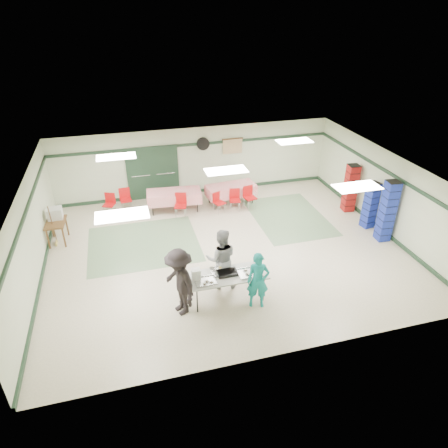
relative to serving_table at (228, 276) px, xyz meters
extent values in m
plane|color=beige|center=(0.59, 2.31, -0.72)|extent=(11.00, 11.00, 0.00)
plane|color=silver|center=(0.59, 2.31, 1.98)|extent=(11.00, 11.00, 0.00)
plane|color=beige|center=(0.59, 6.81, 0.63)|extent=(11.00, 0.00, 11.00)
plane|color=beige|center=(0.59, -2.19, 0.63)|extent=(11.00, 0.00, 11.00)
plane|color=beige|center=(-4.91, 2.31, 0.63)|extent=(0.00, 9.00, 9.00)
plane|color=beige|center=(6.09, 2.31, 0.63)|extent=(0.00, 9.00, 9.00)
cube|color=#1C3523|center=(0.59, 6.78, 1.33)|extent=(11.00, 0.06, 0.10)
cube|color=#1C3523|center=(0.59, 6.78, -0.66)|extent=(11.00, 0.06, 0.12)
cube|color=#1C3523|center=(-4.88, 2.31, 1.33)|extent=(0.06, 9.00, 0.10)
cube|color=#1C3523|center=(-4.88, 2.31, -0.66)|extent=(0.06, 9.00, 0.12)
cube|color=#1C3523|center=(6.06, 2.31, 1.33)|extent=(0.06, 9.00, 0.10)
cube|color=#1C3523|center=(6.06, 2.31, -0.66)|extent=(0.06, 9.00, 0.12)
cube|color=gray|center=(-1.91, 3.31, -0.72)|extent=(3.50, 3.00, 0.01)
cube|color=gray|center=(3.39, 3.81, -0.72)|extent=(2.50, 3.50, 0.01)
cube|color=#959895|center=(-1.61, 6.75, 0.33)|extent=(0.90, 0.06, 2.10)
cube|color=#959895|center=(-0.66, 6.75, 0.33)|extent=(0.90, 0.06, 2.10)
cube|color=#1C3523|center=(-1.14, 6.73, 0.33)|extent=(2.00, 0.03, 2.15)
cylinder|color=black|center=(0.89, 6.75, 1.33)|extent=(0.50, 0.10, 0.50)
cube|color=#D2B883|center=(2.09, 6.75, 1.13)|extent=(0.80, 0.02, 0.60)
cube|color=#BCBCB6|center=(0.00, 0.00, 0.02)|extent=(2.04, 0.83, 0.04)
cylinder|color=black|center=(-0.88, -0.33, -0.36)|extent=(0.04, 0.04, 0.72)
cylinder|color=black|center=(0.88, -0.33, -0.36)|extent=(0.04, 0.04, 0.72)
cylinder|color=black|center=(-0.88, 0.33, -0.36)|extent=(0.04, 0.04, 0.72)
cylinder|color=black|center=(0.88, 0.33, -0.36)|extent=(0.04, 0.04, 0.72)
cube|color=silver|center=(0.58, -0.09, 0.05)|extent=(0.61, 0.46, 0.02)
cube|color=silver|center=(-0.10, 0.18, 0.05)|extent=(0.57, 0.44, 0.02)
cube|color=silver|center=(-0.62, -0.14, 0.05)|extent=(0.52, 0.40, 0.02)
cube|color=black|center=(0.00, 0.03, 0.08)|extent=(0.52, 0.33, 0.08)
cube|color=white|center=(-0.82, 0.03, 0.19)|extent=(0.22, 0.20, 0.30)
imported|color=teal|center=(0.66, -0.46, 0.06)|extent=(0.64, 0.50, 1.55)
imported|color=gray|center=(-0.02, 0.58, 0.16)|extent=(0.97, 0.82, 1.75)
imported|color=black|center=(-1.28, -0.19, 0.20)|extent=(1.04, 1.35, 1.84)
cube|color=red|center=(1.66, 5.46, 0.02)|extent=(1.94, 1.00, 0.05)
cube|color=red|center=(1.66, 5.46, -0.17)|extent=(1.95, 1.02, 0.40)
cylinder|color=black|center=(0.92, 5.07, -0.36)|extent=(0.04, 0.04, 0.72)
cylinder|color=black|center=(2.47, 5.23, -0.36)|extent=(0.04, 0.04, 0.72)
cylinder|color=black|center=(0.85, 5.69, -0.36)|extent=(0.04, 0.04, 0.72)
cylinder|color=black|center=(2.40, 5.85, -0.36)|extent=(0.04, 0.04, 0.72)
cube|color=red|center=(-0.54, 5.46, 0.02)|extent=(2.05, 1.03, 0.05)
cube|color=red|center=(-0.54, 5.46, -0.17)|extent=(2.05, 1.05, 0.40)
cylinder|color=black|center=(-1.39, 5.21, -0.36)|extent=(0.04, 0.04, 0.72)
cylinder|color=black|center=(0.25, 5.06, -0.36)|extent=(0.04, 0.04, 0.72)
cylinder|color=black|center=(-1.33, 5.87, -0.36)|extent=(0.04, 0.04, 0.72)
cylinder|color=black|center=(0.31, 5.72, -0.36)|extent=(0.04, 0.04, 0.72)
cube|color=red|center=(1.63, 4.81, -0.29)|extent=(0.46, 0.46, 0.04)
cube|color=red|center=(1.66, 4.98, -0.08)|extent=(0.39, 0.12, 0.39)
cylinder|color=silver|center=(1.44, 4.69, -0.52)|extent=(0.02, 0.02, 0.41)
cylinder|color=silver|center=(1.75, 4.63, -0.52)|extent=(0.02, 0.02, 0.41)
cylinder|color=silver|center=(1.51, 5.00, -0.52)|extent=(0.02, 0.02, 0.41)
cylinder|color=silver|center=(1.81, 4.93, -0.52)|extent=(0.02, 0.02, 0.41)
cube|color=red|center=(1.03, 4.81, -0.32)|extent=(0.46, 0.46, 0.04)
cube|color=red|center=(0.98, 4.97, -0.13)|extent=(0.35, 0.16, 0.36)
cylinder|color=silver|center=(0.95, 4.63, -0.53)|extent=(0.02, 0.02, 0.38)
cylinder|color=silver|center=(1.22, 4.73, -0.53)|extent=(0.02, 0.02, 0.38)
cylinder|color=silver|center=(0.85, 4.90, -0.53)|extent=(0.02, 0.02, 0.38)
cylinder|color=silver|center=(1.12, 5.00, -0.53)|extent=(0.02, 0.02, 0.38)
cube|color=red|center=(2.23, 4.81, -0.27)|extent=(0.49, 0.49, 0.04)
cube|color=red|center=(2.18, 4.99, -0.05)|extent=(0.41, 0.13, 0.41)
cylinder|color=silver|center=(2.10, 4.62, -0.51)|extent=(0.02, 0.02, 0.43)
cylinder|color=silver|center=(2.42, 4.69, -0.51)|extent=(0.02, 0.02, 0.43)
cylinder|color=silver|center=(2.03, 4.94, -0.51)|extent=(0.02, 0.02, 0.43)
cylinder|color=silver|center=(2.35, 5.01, -0.51)|extent=(0.02, 0.02, 0.43)
cube|color=red|center=(-0.42, 4.81, -0.26)|extent=(0.52, 0.52, 0.04)
cube|color=red|center=(-0.37, 4.99, -0.03)|extent=(0.41, 0.15, 0.42)
cylinder|color=silver|center=(-0.62, 4.70, -0.50)|extent=(0.02, 0.02, 0.44)
cylinder|color=silver|center=(-0.30, 4.61, -0.50)|extent=(0.02, 0.02, 0.44)
cylinder|color=silver|center=(-0.53, 5.02, -0.50)|extent=(0.02, 0.02, 0.44)
cylinder|color=silver|center=(-0.21, 4.93, -0.50)|extent=(0.02, 0.02, 0.44)
cube|color=red|center=(-2.30, 5.86, -0.28)|extent=(0.44, 0.44, 0.04)
cube|color=red|center=(-2.32, 6.04, -0.06)|extent=(0.40, 0.08, 0.40)
cylinder|color=silver|center=(-2.44, 5.69, -0.51)|extent=(0.02, 0.02, 0.42)
cylinder|color=silver|center=(-2.12, 5.72, -0.51)|extent=(0.02, 0.02, 0.42)
cylinder|color=silver|center=(-2.47, 6.01, -0.51)|extent=(0.02, 0.02, 0.42)
cylinder|color=silver|center=(-2.15, 6.04, -0.51)|extent=(0.02, 0.02, 0.42)
cube|color=red|center=(-2.91, 5.66, -0.30)|extent=(0.51, 0.51, 0.04)
cube|color=red|center=(-2.84, 5.82, -0.09)|extent=(0.37, 0.19, 0.38)
cylinder|color=silver|center=(-3.11, 5.58, -0.52)|extent=(0.02, 0.02, 0.40)
cylinder|color=silver|center=(-2.83, 5.46, -0.52)|extent=(0.02, 0.02, 0.40)
cylinder|color=silver|center=(-2.99, 5.87, -0.52)|extent=(0.02, 0.02, 0.40)
cylinder|color=silver|center=(-2.71, 5.74, -0.52)|extent=(0.02, 0.02, 0.40)
cube|color=#1B36A2|center=(5.74, 1.55, 0.32)|extent=(0.43, 0.43, 2.08)
cube|color=maroon|center=(5.74, 3.74, 0.18)|extent=(0.43, 0.43, 1.80)
cube|color=#1B36A2|center=(5.74, 2.44, 0.11)|extent=(0.42, 0.42, 1.66)
cube|color=brown|center=(-4.56, 4.19, 0.00)|extent=(0.65, 0.95, 0.05)
cube|color=brown|center=(-4.82, 3.82, -0.37)|extent=(0.05, 0.05, 0.70)
cube|color=brown|center=(-4.34, 3.80, -0.37)|extent=(0.05, 0.05, 0.70)
cube|color=brown|center=(-4.78, 4.58, -0.37)|extent=(0.05, 0.05, 0.70)
cube|color=brown|center=(-4.30, 4.55, -0.37)|extent=(0.05, 0.05, 0.70)
cube|color=beige|center=(-4.56, 4.43, 0.21)|extent=(0.47, 0.41, 0.36)
cylinder|color=brown|center=(-4.64, 4.07, 0.00)|extent=(0.03, 0.22, 1.38)
camera|label=1|loc=(-2.27, -7.99, 6.21)|focal=32.00mm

